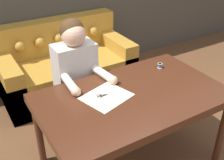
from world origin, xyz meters
TOP-DOWN VIEW (x-y plane):
  - ground_plane at (0.00, 0.00)m, footprint 16.00×16.00m
  - dining_table at (-0.12, -0.01)m, footprint 1.51×0.91m
  - couch at (-0.11, 1.49)m, footprint 1.62×0.84m
  - person at (-0.34, 0.60)m, footprint 0.43×0.57m
  - pattern_paper_main at (-0.31, 0.08)m, footprint 0.42×0.39m
  - scissors at (-0.32, 0.10)m, footprint 0.20×0.09m
  - thread_spool at (0.36, 0.24)m, footprint 0.04×0.04m

SIDE VIEW (x-z plane):
  - ground_plane at x=0.00m, z-range 0.00..0.00m
  - couch at x=-0.11m, z-range -0.12..0.74m
  - person at x=-0.34m, z-range 0.02..1.24m
  - dining_table at x=-0.12m, z-range 0.30..1.03m
  - pattern_paper_main at x=-0.31m, z-range 0.73..0.73m
  - scissors at x=-0.32m, z-range 0.73..0.74m
  - thread_spool at x=0.36m, z-range 0.73..0.78m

